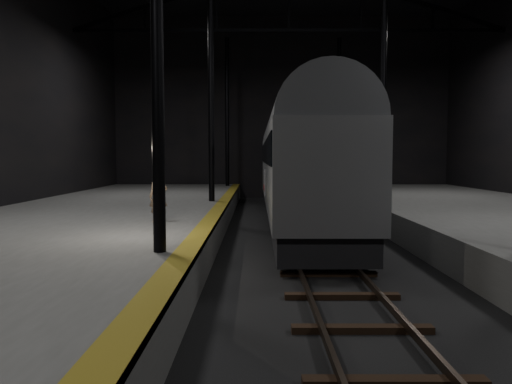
{
  "coord_description": "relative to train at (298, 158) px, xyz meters",
  "views": [
    {
      "loc": [
        -1.79,
        -14.25,
        2.96
      ],
      "look_at": [
        -1.8,
        -0.47,
        2.0
      ],
      "focal_mm": 35.0,
      "sensor_mm": 36.0,
      "label": 1
    }
  ],
  "objects": [
    {
      "name": "ground",
      "position": [
        0.0,
        -7.27,
        -2.91
      ],
      "size": [
        44.0,
        44.0,
        0.0
      ],
      "primitive_type": "plane",
      "color": "black",
      "rests_on": "ground"
    },
    {
      "name": "platform_left",
      "position": [
        -7.5,
        -7.27,
        -2.41
      ],
      "size": [
        9.0,
        43.8,
        1.0
      ],
      "primitive_type": "cube",
      "color": "#565653",
      "rests_on": "ground"
    },
    {
      "name": "tactile_strip",
      "position": [
        -3.25,
        -7.27,
        -1.9
      ],
      "size": [
        0.5,
        43.8,
        0.01
      ],
      "primitive_type": "cube",
      "color": "olive",
      "rests_on": "platform_left"
    },
    {
      "name": "track",
      "position": [
        0.0,
        -7.27,
        -2.84
      ],
      "size": [
        2.4,
        43.0,
        0.24
      ],
      "color": "#3F3328",
      "rests_on": "ground"
    },
    {
      "name": "train",
      "position": [
        0.0,
        0.0,
        0.0
      ],
      "size": [
        2.92,
        19.51,
        5.21
      ],
      "color": "#A9ADB2",
      "rests_on": "ground"
    },
    {
      "name": "woman",
      "position": [
        -4.77,
        -6.44,
        -1.15
      ],
      "size": [
        0.57,
        0.38,
        1.53
      ],
      "primitive_type": "imported",
      "rotation": [
        0.0,
        0.0,
        0.04
      ],
      "color": "#9E7F60",
      "rests_on": "platform_left"
    }
  ]
}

